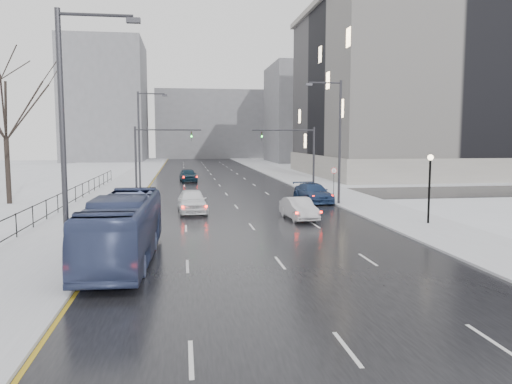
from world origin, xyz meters
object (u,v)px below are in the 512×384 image
streetlight_r_mid (337,136)px  sedan_right_far (313,193)px  streetlight_l_near (69,133)px  sedan_center_far (188,175)px  streetlight_l_far (141,136)px  sedan_center_near (192,201)px  mast_signal_left (148,153)px  lamppost_r_mid (430,179)px  mast_signal_right (303,152)px  tree_park_e (10,205)px  no_uturn_sign (334,173)px  sedan_right_near (299,209)px  bus (123,228)px

streetlight_r_mid → sedan_right_far: 5.38m
streetlight_l_near → sedan_center_far: bearing=83.9°
streetlight_l_far → sedan_center_near: size_ratio=1.99×
mast_signal_left → sedan_center_far: 16.38m
lamppost_r_mid → mast_signal_left: bearing=135.5°
streetlight_r_mid → mast_signal_right: (-0.84, 8.00, -1.51)m
streetlight_l_far → lamppost_r_mid: bearing=-48.9°
tree_park_e → no_uturn_sign: (27.40, 0.00, 2.30)m
no_uturn_sign → sedan_right_near: no_uturn_sign is taller
tree_park_e → mast_signal_right: bearing=8.9°
streetlight_l_near → no_uturn_sign: streetlight_l_near is taller
sedan_center_far → mast_signal_left: bearing=-109.5°
streetlight_l_far → bus: streetlight_l_far is taller
sedan_right_near → lamppost_r_mid: bearing=-28.9°
streetlight_l_far → sedan_center_far: streetlight_l_far is taller
lamppost_r_mid → mast_signal_right: mast_signal_right is taller
sedan_center_far → streetlight_l_far: bearing=-117.7°
streetlight_r_mid → sedan_center_far: (-11.67, 23.59, -4.77)m
mast_signal_right → sedan_center_far: bearing=124.8°
no_uturn_sign → sedan_center_near: no_uturn_sign is taller
mast_signal_left → sedan_right_near: mast_signal_left is taller
streetlight_l_near → lamppost_r_mid: bearing=27.6°
lamppost_r_mid → sedan_right_near: size_ratio=0.98×
sedan_right_far → sedan_right_near: bearing=-116.8°
lamppost_r_mid → no_uturn_sign: size_ratio=1.59×
bus → sedan_right_far: bearing=56.1°
streetlight_l_far → mast_signal_left: 4.36m
streetlight_l_far → bus: (1.41, -28.68, -4.11)m
no_uturn_sign → sedan_center_far: (-12.70, 19.59, -1.45)m
mast_signal_right → sedan_right_far: size_ratio=1.20×
mast_signal_left → sedan_center_near: (3.83, -10.56, -3.21)m
streetlight_r_mid → sedan_center_far: streetlight_r_mid is taller
streetlight_l_near → sedan_right_far: bearing=55.8°
streetlight_r_mid → mast_signal_right: streetlight_r_mid is taller
streetlight_r_mid → bus: size_ratio=0.95×
streetlight_l_far → mast_signal_left: (0.84, -4.00, -1.51)m
streetlight_l_far → mast_signal_right: bearing=-14.5°
bus → sedan_right_far: 23.08m
streetlight_l_far → mast_signal_left: bearing=-78.1°
sedan_center_far → lamppost_r_mid: bearing=-72.4°
sedan_right_near → sedan_right_far: (3.28, 8.67, 0.06)m
tree_park_e → lamppost_r_mid: size_ratio=3.15×
bus → sedan_center_near: size_ratio=2.10×
tree_park_e → no_uturn_sign: size_ratio=5.00×
lamppost_r_mid → mast_signal_left: (-18.33, 18.00, 1.16)m
tree_park_e → streetlight_l_near: size_ratio=1.35×
streetlight_l_near → streetlight_l_far: 32.00m
no_uturn_sign → sedan_center_near: bearing=-152.7°
streetlight_r_mid → sedan_center_near: (-11.67, -2.56, -4.72)m
mast_signal_right → sedan_right_near: (-3.83, -14.67, -3.34)m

